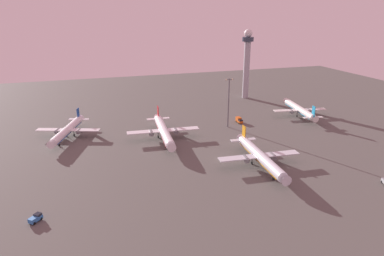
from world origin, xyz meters
The scene contains 9 objects.
ground_plane centered at (0.00, 0.00, 0.00)m, with size 416.00×416.00×0.00m, color #56544F.
control_tower centered at (58.30, 96.81, 27.76)m, with size 8.00×8.00×48.73m.
airplane_mid_apron centered at (12.16, -10.66, 4.35)m, with size 34.94×44.86×11.50m.
airplane_terminal_side centered at (-18.47, 31.78, 4.50)m, with size 36.17×46.43×11.90m.
airplane_near_gate centered at (69.35, 45.16, 4.07)m, with size 32.73×41.86×10.77m.
airplane_far_stand centered at (-64.00, 48.94, 3.99)m, with size 31.43×39.92×10.57m.
maintenance_van centered at (-72.11, -25.36, 1.18)m, with size 4.19×4.41×2.25m.
catering_truck centered at (28.78, 44.17, 1.58)m, with size 2.51×5.70×3.05m.
apron_light_east centered at (19.52, 39.18, 15.42)m, with size 4.80×0.90×27.12m.
Camera 1 is at (-54.08, -125.62, 61.45)m, focal length 32.11 mm.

